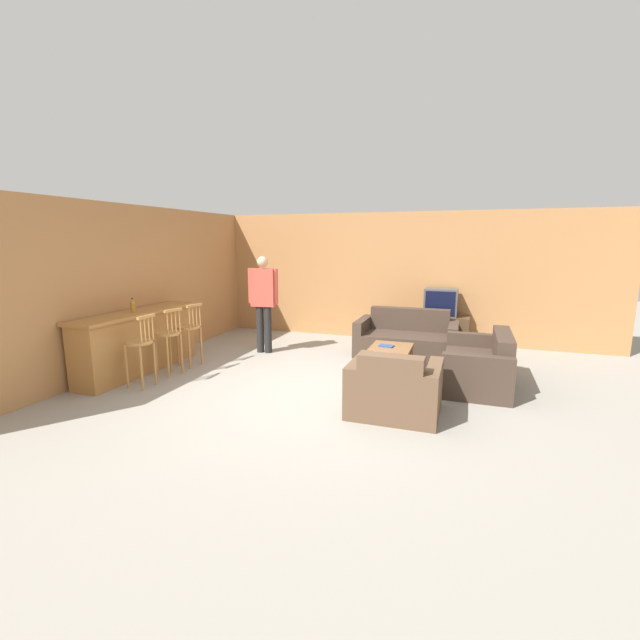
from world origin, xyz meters
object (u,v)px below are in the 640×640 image
object	(u,v)px
bar_chair_far	(189,332)
coffee_table	(390,353)
bar_chair_mid	(169,339)
book_on_table	(386,346)
bottle	(133,306)
armchair_near	(394,390)
person_by_window	(263,299)
couch_far	(407,340)
tv_unit	(439,331)
tv	(441,302)
bar_chair_near	(140,348)
loveseat_right	(480,366)

from	to	relation	value
bar_chair_far	coffee_table	xyz separation A→B (m)	(3.20, 0.51, -0.19)
bar_chair_mid	book_on_table	size ratio (longest dim) A/B	4.37
bottle	book_on_table	world-z (taller)	bottle
bar_chair_far	armchair_near	bearing A→B (deg)	-14.44
bar_chair_far	person_by_window	distance (m)	1.46
bar_chair_mid	couch_far	bearing A→B (deg)	35.56
armchair_near	bottle	world-z (taller)	bottle
bar_chair_far	bottle	bearing A→B (deg)	-130.82
tv_unit	tv	bearing A→B (deg)	-90.00
couch_far	person_by_window	world-z (taller)	person_by_window
bar_chair_near	loveseat_right	bearing A→B (deg)	19.84
bar_chair_mid	loveseat_right	size ratio (longest dim) A/B	0.67
person_by_window	book_on_table	bearing A→B (deg)	-13.37
loveseat_right	bar_chair_mid	bearing A→B (deg)	-167.20
bar_chair_mid	tv	size ratio (longest dim) A/B	1.68
bottle	couch_far	bearing A→B (deg)	32.70
loveseat_right	coffee_table	world-z (taller)	loveseat_right
couch_far	coffee_table	bearing A→B (deg)	-93.27
bar_chair_mid	coffee_table	distance (m)	3.36
tv_unit	book_on_table	world-z (taller)	tv_unit
tv_unit	bottle	xyz separation A→B (m)	(-4.31, -3.32, 0.76)
armchair_near	tv	world-z (taller)	tv
coffee_table	person_by_window	world-z (taller)	person_by_window
couch_far	armchair_near	xyz separation A→B (m)	(0.24, -2.73, 0.00)
armchair_near	tv_unit	size ratio (longest dim) A/B	0.96
bar_chair_near	couch_far	distance (m)	4.41
bar_chair_far	book_on_table	distance (m)	3.19
armchair_near	tv	xyz separation A→B (m)	(0.27, 3.60, 0.58)
tv	bottle	bearing A→B (deg)	-142.41
bottle	person_by_window	size ratio (longest dim) A/B	0.12
couch_far	coffee_table	world-z (taller)	couch_far
armchair_near	book_on_table	xyz separation A→B (m)	(-0.38, 1.51, 0.16)
bar_chair_far	bar_chair_mid	bearing A→B (deg)	-90.01
tv	bar_chair_far	bearing A→B (deg)	-144.45
tv	person_by_window	distance (m)	3.38
bar_chair_mid	coffee_table	world-z (taller)	bar_chair_mid
armchair_near	book_on_table	bearing A→B (deg)	104.15
bar_chair_far	couch_far	xyz separation A→B (m)	(3.27, 1.82, -0.27)
couch_far	bottle	size ratio (longest dim) A/B	8.02
couch_far	armchair_near	size ratio (longest dim) A/B	1.67
coffee_table	tv_unit	size ratio (longest dim) A/B	0.86
tv	bar_chair_mid	bearing A→B (deg)	-139.60
loveseat_right	tv_unit	bearing A→B (deg)	107.75
bar_chair_near	bottle	world-z (taller)	bottle
person_by_window	bar_chair_near	bearing A→B (deg)	-108.59
couch_far	tv	xyz separation A→B (m)	(0.51, 0.88, 0.58)
bar_chair_near	coffee_table	xyz separation A→B (m)	(3.20, 1.63, -0.19)
bar_chair_near	bottle	bearing A→B (deg)	137.35
bar_chair_far	tv_unit	bearing A→B (deg)	35.59
tv_unit	book_on_table	xyz separation A→B (m)	(-0.65, -2.10, 0.14)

